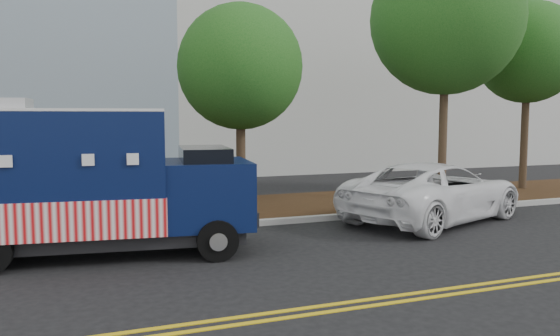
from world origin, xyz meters
name	(u,v)px	position (x,y,z in m)	size (l,w,h in m)	color
ground	(191,244)	(0.00, 0.00, 0.00)	(120.00, 120.00, 0.00)	black
curb	(179,229)	(0.00, 1.40, 0.07)	(120.00, 0.18, 0.15)	#9E9E99
mulch_strip	(165,214)	(0.00, 3.50, 0.07)	(120.00, 4.00, 0.15)	black
centerline_near	(258,315)	(0.00, -4.45, 0.01)	(120.00, 0.10, 0.01)	gold
centerline_far	(264,321)	(0.00, -4.70, 0.01)	(120.00, 0.10, 0.01)	gold
tree_b	(240,67)	(2.08, 3.18, 4.06)	(3.44, 3.44, 5.80)	#38281C
tree_c	(446,19)	(8.52, 2.74, 5.68)	(4.61, 4.61, 8.00)	#38281C
tree_d	(528,53)	(12.87, 3.79, 4.97)	(3.59, 3.59, 6.78)	#38281C
food_truck	(88,186)	(-2.05, -0.22, 1.38)	(6.03, 2.89, 3.06)	black
white_car	(435,192)	(6.48, 0.37, 0.77)	(2.55, 5.54, 1.54)	white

